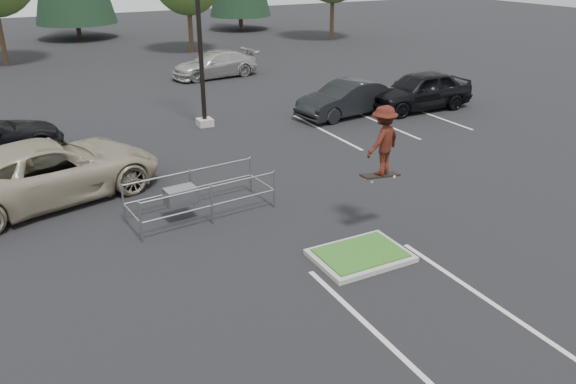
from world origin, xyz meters
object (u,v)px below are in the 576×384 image
light_pole (198,11)px  car_l_tan (49,171)px  car_r_charc (346,99)px  car_r_black (419,91)px  cart_corral (185,195)px  skateboarder (383,141)px  car_far_silver (215,64)px

light_pole → car_l_tan: light_pole is taller
car_r_charc → car_r_black: (3.50, -0.62, 0.11)m
light_pole → car_r_charc: bearing=-13.1°
car_r_charc → cart_corral: bearing=-63.4°
cart_corral → skateboarder: bearing=-40.6°
cart_corral → car_far_silver: car_far_silver is taller
light_pole → car_r_charc: (6.00, -1.40, -3.81)m
car_l_tan → light_pole: bearing=-67.1°
light_pole → cart_corral: (-3.44, -8.04, -3.87)m
light_pole → cart_corral: 9.56m
car_r_black → car_far_silver: car_r_black is taller
car_l_tan → car_r_black: 16.27m
skateboarder → car_r_charc: 11.09m
light_pole → car_l_tan: size_ratio=1.61×
skateboarder → car_r_charc: bearing=-138.9°
car_l_tan → car_r_charc: bearing=-88.6°
car_r_black → light_pole: bearing=-101.6°
light_pole → skateboarder: size_ratio=5.42×
skateboarder → car_l_tan: skateboarder is taller
car_l_tan → car_far_silver: 17.39m
car_l_tan → car_r_black: bearing=-94.1°
light_pole → skateboarder: bearing=-86.4°
cart_corral → car_l_tan: 4.31m
skateboarder → car_r_charc: (5.30, 9.60, -1.68)m
light_pole → car_far_silver: size_ratio=2.04×
cart_corral → skateboarder: 5.38m
cart_corral → car_l_tan: size_ratio=0.64×
car_l_tan → skateboarder: bearing=-144.5°
cart_corral → car_far_silver: bearing=61.5°
car_r_charc → car_far_silver: 10.53m
cart_corral → car_far_silver: (7.35, 16.96, 0.03)m
car_r_black → car_far_silver: (-5.59, 10.95, -0.14)m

